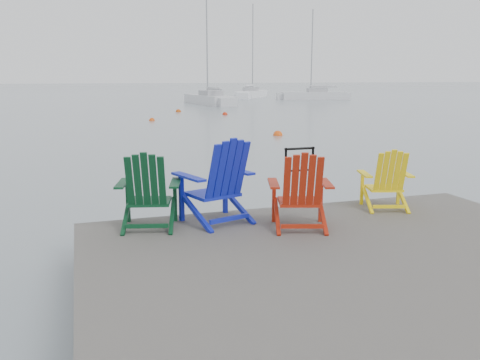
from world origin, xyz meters
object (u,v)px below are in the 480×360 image
object	(u,v)px
sailboat_far	(314,96)
buoy_d	(178,112)
chair_yellow	(387,179)
sailboat_mid	(252,94)
handrail	(299,171)
chair_green	(148,190)
buoy_a	(278,135)
buoy_c	(225,115)
buoy_b	(152,121)
chair_blue	(219,181)
chair_red	(301,190)
sailboat_near	(209,100)

from	to	relation	value
sailboat_far	buoy_d	xyz separation A→B (m)	(-18.16, -15.68, -0.36)
chair_yellow	sailboat_mid	bearing A→B (deg)	90.04
handrail	sailboat_mid	distance (m)	54.19
handrail	buoy_d	size ratio (longest dim) A/B	2.35
chair_green	sailboat_far	xyz separation A→B (m)	(24.19, 45.02, -0.65)
sailboat_mid	buoy_a	size ratio (longest dim) A/B	27.49
sailboat_mid	sailboat_far	size ratio (longest dim) A/B	1.13
buoy_c	buoy_b	bearing A→B (deg)	-148.66
chair_blue	chair_red	size ratio (longest dim) A/B	1.13
handrail	sailboat_mid	bearing A→B (deg)	71.73
chair_green	buoy_d	xyz separation A→B (m)	(6.04, 29.33, -1.01)
handrail	chair_red	distance (m)	1.18
chair_blue	sailboat_near	bearing A→B (deg)	57.83
chair_green	sailboat_mid	world-z (taller)	sailboat_mid
chair_blue	chair_red	world-z (taller)	chair_blue
handrail	chair_blue	xyz separation A→B (m)	(-1.39, -0.49, 0.03)
chair_green	sailboat_near	distance (m)	40.27
handrail	buoy_a	bearing A→B (deg)	69.34
sailboat_mid	chair_yellow	bearing A→B (deg)	-74.25
chair_green	buoy_a	xyz separation A→B (m)	(7.23, 13.51, -1.01)
chair_red	sailboat_far	world-z (taller)	sailboat_far
chair_blue	buoy_d	bearing A→B (deg)	62.12
sailboat_near	sailboat_mid	xyz separation A→B (m)	(8.58, 13.12, 0.00)
buoy_d	buoy_a	bearing A→B (deg)	-85.68
chair_yellow	sailboat_mid	world-z (taller)	sailboat_mid
chair_green	buoy_b	world-z (taller)	chair_green
chair_blue	buoy_c	xyz separation A→B (m)	(7.47, 25.66, -1.07)
chair_green	buoy_a	size ratio (longest dim) A/B	2.49
sailboat_mid	buoy_d	bearing A→B (deg)	-87.74
handrail	sailboat_far	world-z (taller)	sailboat_far
sailboat_far	sailboat_near	bearing A→B (deg)	127.75
buoy_c	buoy_d	size ratio (longest dim) A/B	0.91
sailboat_mid	buoy_c	size ratio (longest dim) A/B	31.81
chair_yellow	buoy_c	size ratio (longest dim) A/B	2.57
chair_red	buoy_d	bearing A→B (deg)	99.39
sailboat_near	handrail	bearing A→B (deg)	-108.78
buoy_a	sailboat_mid	bearing A→B (deg)	72.55
buoy_d	buoy_c	bearing A→B (deg)	-57.39
chair_yellow	buoy_b	world-z (taller)	chair_yellow
chair_yellow	buoy_d	size ratio (longest dim) A/B	2.34
chair_red	handrail	bearing A→B (deg)	84.09
buoy_a	chair_blue	bearing A→B (deg)	-114.99
buoy_a	buoy_c	xyz separation A→B (m)	(1.17, 12.14, 0.00)
chair_blue	buoy_d	world-z (taller)	chair_blue
chair_yellow	sailboat_far	distance (m)	49.64
chair_yellow	buoy_b	distance (m)	22.58
chair_blue	sailboat_far	xyz separation A→B (m)	(23.26, 45.03, -0.72)
sailboat_near	buoy_b	world-z (taller)	sailboat_near
buoy_d	handrail	bearing A→B (deg)	-97.34
chair_yellow	sailboat_near	distance (m)	39.56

